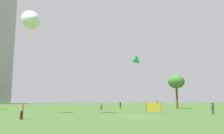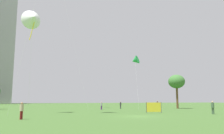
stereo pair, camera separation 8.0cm
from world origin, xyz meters
TOP-DOWN VIEW (x-y plane):
  - ground at (0.00, 0.00)m, footprint 280.00×280.00m
  - person_standing_0 at (12.51, 15.96)m, footprint 0.39×0.39m
  - person_standing_1 at (11.22, 0.22)m, footprint 0.38×0.38m
  - person_standing_2 at (7.57, 23.18)m, footprint 0.35×0.35m
  - person_standing_3 at (1.85, 19.23)m, footprint 0.34×0.34m
  - person_standing_4 at (-12.47, 0.03)m, footprint 0.37×0.37m
  - kite_flying_2 at (-11.77, 9.79)m, footprint 3.21×6.93m
  - kite_flying_4 at (9.77, 20.17)m, footprint 2.60×5.31m
  - park_tree_2 at (19.93, 19.56)m, footprint 3.72×3.72m
  - event_banner at (5.38, 5.50)m, footprint 2.30×0.50m

SIDE VIEW (x-z plane):
  - ground at x=0.00m, z-range 0.00..0.00m
  - event_banner at x=5.38m, z-range 0.04..1.60m
  - person_standing_3 at x=1.85m, z-range 0.12..1.66m
  - person_standing_2 at x=7.57m, z-range 0.12..1.71m
  - person_standing_4 at x=-12.47m, z-range 0.13..1.77m
  - person_standing_1 at x=11.22m, z-range 0.13..1.86m
  - person_standing_0 at x=12.51m, z-range 0.14..1.90m
  - park_tree_2 at x=19.93m, z-range 2.17..9.81m
  - kite_flying_4 at x=9.77m, z-range 4.67..16.18m
  - kite_flying_2 at x=-11.77m, z-range 6.08..21.12m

